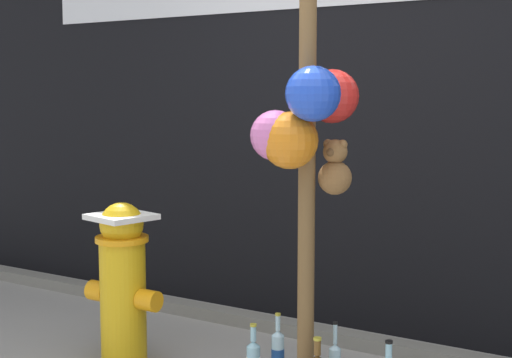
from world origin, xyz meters
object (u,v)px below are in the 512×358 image
at_px(memorial_post, 307,73).
at_px(bottle_2, 305,357).
at_px(fire_hydrant, 123,279).
at_px(bottle_0, 278,356).

xyz_separation_m(memorial_post, bottle_2, (-0.16, 0.30, -1.45)).
bearing_deg(memorial_post, fire_hydrant, 178.08).
xyz_separation_m(fire_hydrant, bottle_2, (1.01, 0.26, -0.33)).
bearing_deg(memorial_post, bottle_0, 144.38).
distance_m(bottle_0, bottle_2, 0.15).
distance_m(memorial_post, fire_hydrant, 1.61).
distance_m(memorial_post, bottle_2, 1.49).
height_order(bottle_0, bottle_2, bottle_0).
relative_size(fire_hydrant, bottle_2, 2.70).
bearing_deg(bottle_2, memorial_post, -62.30).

